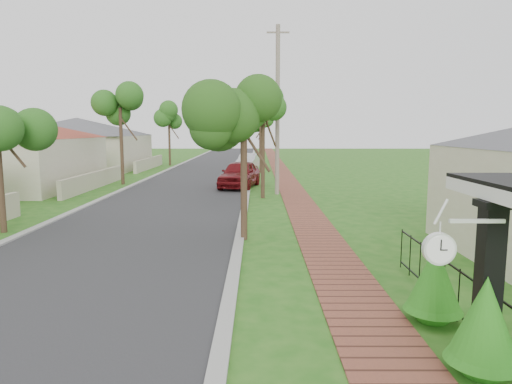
% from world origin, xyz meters
% --- Properties ---
extents(ground, '(160.00, 160.00, 0.00)m').
position_xyz_m(ground, '(0.00, 0.00, 0.00)').
color(ground, '#225F16').
rests_on(ground, ground).
extents(road, '(7.00, 120.00, 0.02)m').
position_xyz_m(road, '(-3.00, 20.00, 0.00)').
color(road, '#28282B').
rests_on(road, ground).
extents(kerb_right, '(0.30, 120.00, 0.10)m').
position_xyz_m(kerb_right, '(0.65, 20.00, 0.00)').
color(kerb_right, '#9E9E99').
rests_on(kerb_right, ground).
extents(kerb_left, '(0.30, 120.00, 0.10)m').
position_xyz_m(kerb_left, '(-6.65, 20.00, 0.00)').
color(kerb_left, '#9E9E99').
rests_on(kerb_left, ground).
extents(sidewalk, '(1.50, 120.00, 0.03)m').
position_xyz_m(sidewalk, '(3.25, 20.00, 0.00)').
color(sidewalk, brown).
rests_on(sidewalk, ground).
extents(porch_post, '(0.48, 0.48, 2.52)m').
position_xyz_m(porch_post, '(4.55, -1.00, 1.12)').
color(porch_post, black).
rests_on(porch_post, ground).
extents(picket_fence, '(0.03, 8.02, 1.00)m').
position_xyz_m(picket_fence, '(4.90, -0.00, 0.53)').
color(picket_fence, black).
rests_on(picket_fence, ground).
extents(street_trees, '(10.70, 37.65, 5.89)m').
position_xyz_m(street_trees, '(-2.87, 26.84, 4.54)').
color(street_trees, '#382619').
rests_on(street_trees, ground).
extents(hedge_row, '(0.93, 4.94, 1.78)m').
position_xyz_m(hedge_row, '(4.45, -1.17, 0.73)').
color(hedge_row, '#216915').
rests_on(hedge_row, ground).
extents(far_house_grey, '(15.56, 15.56, 4.60)m').
position_xyz_m(far_house_grey, '(-14.97, 34.00, 2.34)').
color(far_house_grey, beige).
rests_on(far_house_grey, ground).
extents(parked_car_red, '(2.78, 5.06, 1.63)m').
position_xyz_m(parked_car_red, '(0.14, 20.34, 0.82)').
color(parked_car_red, maroon).
rests_on(parked_car_red, ground).
extents(parked_car_white, '(2.19, 4.47, 1.41)m').
position_xyz_m(parked_car_white, '(0.40, 33.16, 0.71)').
color(parked_car_white, silver).
rests_on(parked_car_white, ground).
extents(near_tree, '(1.89, 1.89, 4.86)m').
position_xyz_m(near_tree, '(0.80, 7.00, 3.86)').
color(near_tree, '#382619').
rests_on(near_tree, ground).
extents(utility_pole, '(1.20, 0.24, 8.97)m').
position_xyz_m(utility_pole, '(2.30, 17.47, 4.54)').
color(utility_pole, gray).
rests_on(utility_pole, ground).
extents(station_clock, '(1.07, 0.13, 0.62)m').
position_xyz_m(station_clock, '(3.69, -1.40, 1.95)').
color(station_clock, white).
rests_on(station_clock, ground).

